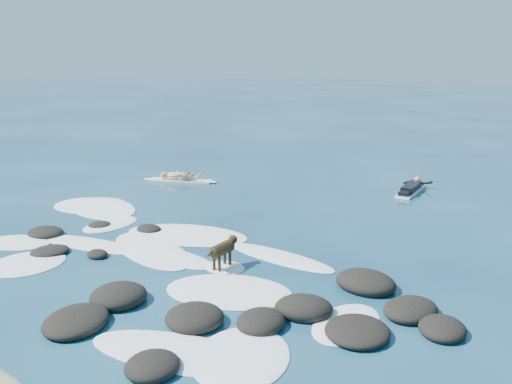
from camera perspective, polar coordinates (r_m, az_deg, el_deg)
The scene contains 6 objects.
ground at distance 15.45m, azimuth -6.38°, elevation -6.64°, with size 160.00×160.00×0.00m, color #0A2642.
reef_rocks at distance 12.78m, azimuth -2.62°, elevation -10.71°, with size 12.87×6.67×0.53m.
breaking_foam at distance 16.24m, azimuth -10.84°, elevation -5.72°, with size 13.53×8.60×0.12m.
standing_surfer_rig at distance 23.90m, azimuth -7.62°, elevation 2.68°, with size 3.03×1.52×1.80m.
paddling_surfer_rig at distance 22.88m, azimuth 15.27°, elevation 0.34°, with size 1.20×2.67×0.46m.
dog at distance 14.54m, azimuth -3.27°, elevation -5.67°, with size 0.33×1.28×0.81m.
Camera 1 is at (9.25, -11.07, 5.54)m, focal length 40.00 mm.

